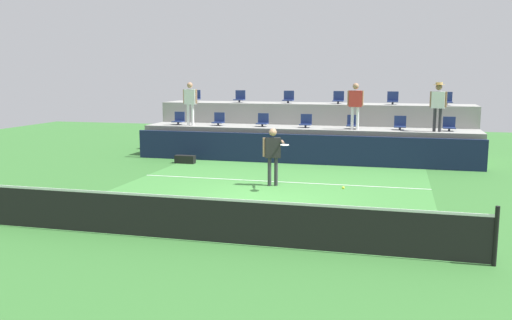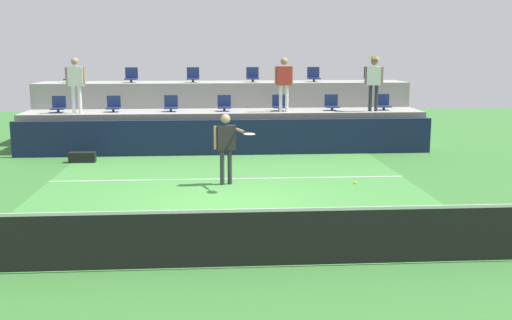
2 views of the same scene
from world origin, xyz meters
The scene contains 26 objects.
ground_plane centered at (0.00, 0.00, 0.00)m, with size 40.00×40.00×0.00m, color #336B2D.
court_inner_paint centered at (0.00, 1.00, 0.00)m, with size 9.00×10.00×0.01m, color #3D7F38.
court_service_line centered at (0.00, 2.40, 0.01)m, with size 9.00×0.06×0.00m, color white.
tennis_net centered at (0.00, -4.00, 0.50)m, with size 10.48×0.08×1.07m.
sponsor_backboard centered at (0.00, 6.00, 0.55)m, with size 13.00×0.16×1.10m, color #141E42.
seating_tier_lower centered at (0.00, 7.30, 0.62)m, with size 13.00×1.80×1.25m, color gray.
seating_tier_upper centered at (0.00, 9.10, 1.05)m, with size 13.00×1.80×2.10m, color gray.
stadium_chair_lower_far_left centered at (-5.34, 7.23, 1.46)m, with size 0.44×0.40×0.52m.
stadium_chair_lower_left centered at (-3.59, 7.23, 1.46)m, with size 0.44×0.40×0.52m.
stadium_chair_lower_mid_left centered at (-1.75, 7.23, 1.46)m, with size 0.44×0.40×0.52m.
stadium_chair_lower_center centered at (-0.01, 7.23, 1.46)m, with size 0.44×0.40×0.52m.
stadium_chair_lower_mid_right centered at (1.80, 7.23, 1.46)m, with size 0.44×0.40×0.52m.
stadium_chair_lower_right centered at (3.56, 7.23, 1.46)m, with size 0.44×0.40×0.52m.
stadium_chair_lower_far_right centered at (5.30, 7.23, 1.46)m, with size 0.44×0.40×0.52m.
stadium_chair_upper_far_left centered at (-5.30, 9.03, 2.31)m, with size 0.44×0.40×0.52m.
stadium_chair_upper_left centered at (-3.22, 9.03, 2.31)m, with size 0.44×0.40×0.52m.
stadium_chair_upper_mid_left centered at (-1.07, 9.03, 2.31)m, with size 0.44×0.40×0.52m.
stadium_chair_upper_mid_right centered at (1.05, 9.03, 2.31)m, with size 0.44×0.40×0.52m.
stadium_chair_upper_right centered at (3.24, 9.03, 2.31)m, with size 0.44×0.40×0.52m.
stadium_chair_upper_far_right centered at (5.31, 9.03, 2.31)m, with size 0.44×0.40×0.52m.
tennis_player centered at (-0.07, 1.75, 1.06)m, with size 0.99×1.15×1.73m.
spectator_in_grey centered at (-4.67, 6.85, 2.31)m, with size 0.60×0.23×1.74m.
spectator_leaning_on_rail centered at (1.91, 6.85, 2.30)m, with size 0.61×0.24×1.74m.
spectator_with_hat centered at (4.85, 6.85, 2.35)m, with size 0.60×0.50×1.78m.
tennis_ball centered at (2.32, -1.50, 0.73)m, with size 0.07×0.07×0.07m.
equipment_bag centered at (-4.21, 5.03, 0.15)m, with size 0.76×0.28×0.30m, color black.
Camera 2 is at (-0.40, -12.82, 3.28)m, focal length 42.89 mm.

